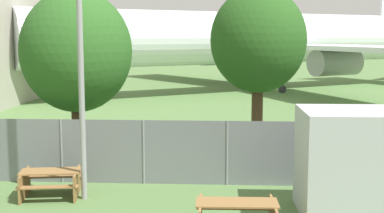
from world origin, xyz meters
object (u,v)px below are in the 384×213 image
Objects in this scene: tree_left_of_cabin at (76,52)px; tree_far_right at (258,41)px; picnic_bench_near_cabin at (51,181)px; airplane at (251,39)px; portable_cabin at (382,163)px.

tree_far_right is at bearing 7.64° from tree_left_of_cabin.
tree_far_right is (6.03, 4.30, 3.86)m from picnic_bench_near_cabin.
picnic_bench_near_cabin is (-7.06, -29.30, -3.77)m from airplane.
portable_cabin is (1.76, -30.30, -2.90)m from airplane.
portable_cabin is at bearing -62.19° from tree_far_right.
tree_left_of_cabin is 6.22m from tree_far_right.
tree_far_right is at bearing 35.50° from picnic_bench_near_cabin.
portable_cabin is 0.67× the size of tree_left_of_cabin.
picnic_bench_near_cabin is 4.93m from tree_left_of_cabin.
airplane reaches higher than tree_left_of_cabin.
picnic_bench_near_cabin is 0.30× the size of tree_far_right.
airplane is 26.81m from tree_left_of_cabin.
portable_cabin reaches higher than picnic_bench_near_cabin.
airplane is 30.37m from picnic_bench_near_cabin.
picnic_bench_near_cabin is (-8.82, 1.00, -0.87)m from portable_cabin.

